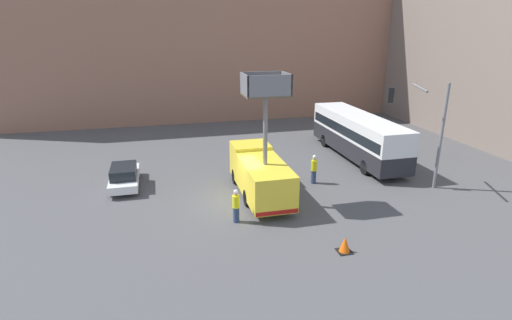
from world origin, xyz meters
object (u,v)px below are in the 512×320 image
object	(u,v)px
road_worker_near_truck	(236,206)
traffic_cone_near_truck	(345,245)
utility_truck	(260,171)
city_bus	(358,134)
parked_car_curbside	(124,176)
road_worker_directing	(314,169)
traffic_light_pole	(424,119)

from	to	relation	value
road_worker_near_truck	traffic_cone_near_truck	size ratio (longest dim) A/B	2.44
utility_truck	city_bus	xyz separation A→B (m)	(8.96, 5.25, 0.33)
city_bus	utility_truck	bearing A→B (deg)	129.48
parked_car_curbside	utility_truck	bearing A→B (deg)	-24.12
utility_truck	road_worker_directing	world-z (taller)	utility_truck
road_worker_directing	road_worker_near_truck	bearing A→B (deg)	107.15
city_bus	traffic_light_pole	world-z (taller)	traffic_light_pole
road_worker_directing	traffic_cone_near_truck	bearing A→B (deg)	150.36
road_worker_directing	traffic_light_pole	bearing A→B (deg)	-127.10
traffic_cone_near_truck	parked_car_curbside	distance (m)	14.36
traffic_light_pole	parked_car_curbside	size ratio (longest dim) A/B	1.52
utility_truck	city_bus	bearing A→B (deg)	30.37
city_bus	traffic_cone_near_truck	world-z (taller)	city_bus
traffic_cone_near_truck	parked_car_curbside	bearing A→B (deg)	133.82
utility_truck	road_worker_directing	bearing A→B (deg)	16.89
traffic_light_pole	road_worker_near_truck	world-z (taller)	traffic_light_pole
utility_truck	traffic_cone_near_truck	bearing A→B (deg)	-72.86
city_bus	road_worker_directing	bearing A→B (deg)	137.71
traffic_light_pole	utility_truck	bearing A→B (deg)	174.42
traffic_light_pole	road_worker_near_truck	bearing A→B (deg)	-170.81
city_bus	traffic_light_pole	xyz separation A→B (m)	(0.85, -6.21, 2.45)
traffic_light_pole	road_worker_directing	world-z (taller)	traffic_light_pole
traffic_light_pole	city_bus	bearing A→B (deg)	97.77
traffic_light_pole	parked_car_curbside	world-z (taller)	traffic_light_pole
road_worker_near_truck	road_worker_directing	bearing A→B (deg)	30.15
road_worker_directing	traffic_cone_near_truck	distance (m)	8.23
road_worker_near_truck	road_worker_directing	world-z (taller)	road_worker_directing
traffic_cone_near_truck	parked_car_curbside	world-z (taller)	parked_car_curbside
utility_truck	city_bus	distance (m)	10.39
traffic_light_pole	traffic_cone_near_truck	bearing A→B (deg)	-142.54
city_bus	traffic_cone_near_truck	bearing A→B (deg)	159.62
road_worker_directing	utility_truck	bearing A→B (deg)	89.42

